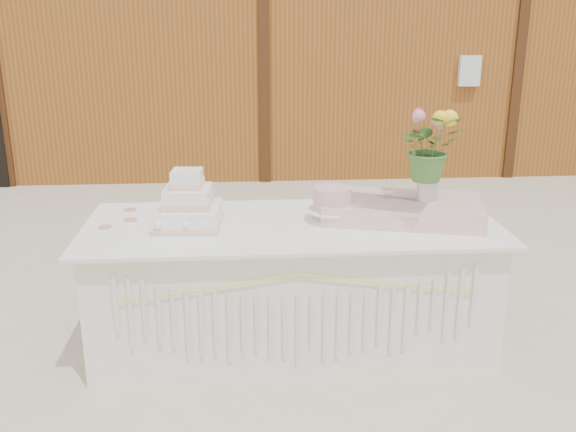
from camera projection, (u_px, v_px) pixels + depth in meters
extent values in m
plane|color=beige|center=(292.00, 342.00, 3.95)|extent=(80.00, 80.00, 0.00)
cube|color=brown|center=(259.00, 46.00, 9.21)|extent=(12.00, 4.00, 3.00)
cube|color=white|center=(292.00, 286.00, 3.84)|extent=(2.28, 0.88, 0.75)
cube|color=white|center=(292.00, 225.00, 3.73)|extent=(2.40, 1.00, 0.02)
cube|color=white|center=(189.00, 216.00, 3.66)|extent=(0.38, 0.38, 0.12)
cube|color=#FFC8A1|center=(189.00, 222.00, 3.67)|extent=(0.39, 0.39, 0.03)
cube|color=white|center=(188.00, 196.00, 3.62)|extent=(0.27, 0.27, 0.11)
cube|color=#FFC8A1|center=(188.00, 202.00, 3.63)|extent=(0.28, 0.28, 0.03)
cube|color=white|center=(187.00, 179.00, 3.59)|extent=(0.18, 0.18, 0.10)
cube|color=#FFC8A1|center=(187.00, 183.00, 3.60)|extent=(0.19, 0.19, 0.03)
cylinder|color=white|center=(332.00, 220.00, 3.76)|extent=(0.24, 0.24, 0.02)
cylinder|color=white|center=(332.00, 215.00, 3.75)|extent=(0.07, 0.07, 0.05)
cylinder|color=white|center=(332.00, 210.00, 3.74)|extent=(0.28, 0.28, 0.01)
cylinder|color=#F4B0B9|center=(332.00, 198.00, 3.72)|extent=(0.22, 0.22, 0.13)
cube|color=beige|center=(403.00, 209.00, 3.80)|extent=(1.01, 0.74, 0.12)
cylinder|color=silver|center=(428.00, 186.00, 3.76)|extent=(0.12, 0.12, 0.17)
imported|color=#3F6D2B|center=(431.00, 139.00, 3.67)|extent=(0.37, 0.33, 0.39)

